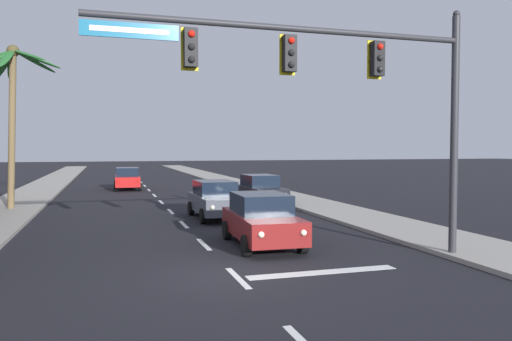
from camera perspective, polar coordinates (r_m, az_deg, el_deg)
The scene contains 10 objects.
ground_plane at distance 12.72m, azimuth -2.70°, elevation -11.73°, with size 220.00×220.00×0.00m, color black.
sidewalk_right at distance 33.87m, azimuth 1.83°, elevation -2.61°, with size 3.20×110.00×0.14m, color #9E998E.
sidewalk_left at distance 32.45m, azimuth -25.30°, elevation -3.09°, with size 3.20×110.00×0.14m, color #9E998E.
lane_markings at distance 32.56m, azimuth -10.68°, elevation -2.98°, with size 4.28×89.49×0.01m.
traffic_signal_mast at distance 13.49m, azimuth 10.43°, elevation 10.51°, with size 10.21×0.41×7.04m.
sedan_lead_at_stop_bar at distance 15.96m, azimuth 0.64°, elevation -5.66°, with size 2.07×4.50×1.68m.
sedan_third_in_queue at distance 22.22m, azimuth -4.72°, elevation -3.33°, with size 1.99×4.47×1.68m.
sedan_oncoming_far at distance 38.56m, azimuth -14.63°, elevation -0.89°, with size 2.02×4.48×1.68m.
sedan_parked_nearest_kerb at distance 27.12m, azimuth 0.50°, elevation -2.25°, with size 2.04×4.49×1.68m.
palm_left_second at distance 27.52m, azimuth -26.24°, elevation 8.55°, with size 4.41×4.09×8.24m.
Camera 1 is at (-3.01, -11.95, 3.15)m, focal length 34.66 mm.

